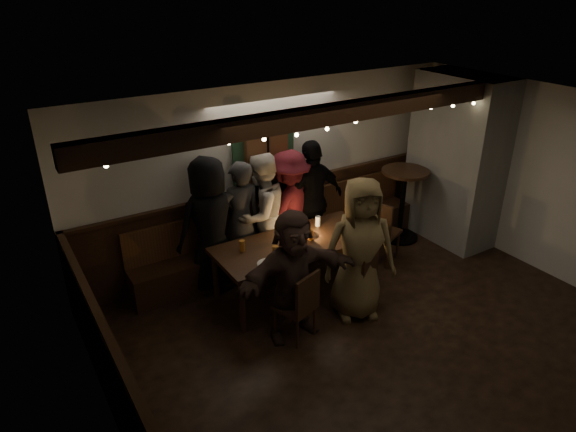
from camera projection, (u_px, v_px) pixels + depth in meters
room at (379, 197)px, 7.16m from camera, size 6.02×5.01×2.62m
dining_table at (296, 246)px, 6.64m from camera, size 2.14×0.92×0.93m
chair_near_left at (301, 303)px, 5.84m from camera, size 0.51×0.51×0.89m
chair_near_right at (362, 279)px, 6.33m from camera, size 0.51×0.51×0.85m
chair_end at (380, 228)px, 7.42m from camera, size 0.58×0.58×0.99m
high_top at (403, 196)px, 8.04m from camera, size 0.73×0.73×1.17m
person_a at (210, 224)px, 6.71m from camera, size 0.94×0.65×1.84m
person_b at (241, 221)px, 6.95m from camera, size 0.63×0.41×1.71m
person_c at (261, 215)px, 7.09m from camera, size 1.04×0.93×1.75m
person_d at (289, 208)px, 7.35m from camera, size 1.26×1.02×1.71m
person_e at (312, 200)px, 7.47m from camera, size 1.08×0.48×1.81m
person_f at (293, 276)px, 5.80m from camera, size 1.51×0.54×1.60m
person_g at (360, 249)px, 6.13m from camera, size 1.04×0.87×1.81m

